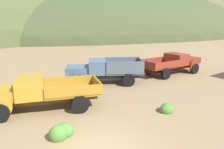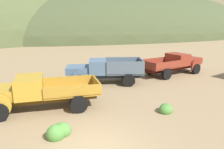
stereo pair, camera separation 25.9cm
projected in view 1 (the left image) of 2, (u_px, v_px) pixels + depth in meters
hill_center at (124, 35)px, 75.40m from camera, size 119.58×56.08×28.84m
hill_far_left at (167, 31)px, 103.86m from camera, size 78.41×82.43×43.78m
truck_mustard at (32, 93)px, 12.02m from camera, size 6.65×3.19×1.89m
truck_chalk_blue at (99, 71)px, 17.32m from camera, size 6.27×4.00×1.91m
truck_rust_red at (175, 63)px, 20.59m from camera, size 6.50×3.12×1.89m
bush_front_left at (179, 62)px, 24.72m from camera, size 1.26×1.05×1.06m
bush_near_barrel at (61, 132)px, 9.40m from camera, size 1.11×0.99×0.79m
bush_lone_scrub at (167, 109)px, 11.99m from camera, size 0.87×0.82×0.62m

